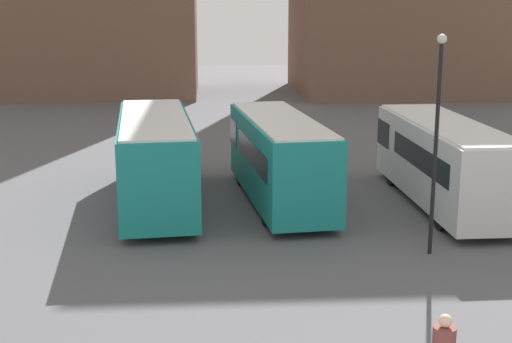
% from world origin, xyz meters
% --- Properties ---
extents(bus_0, '(3.50, 9.94, 3.36)m').
position_xyz_m(bus_0, '(-5.38, 16.84, 1.82)').
color(bus_0, '#19847F').
rests_on(bus_0, ground_plane).
extents(bus_1, '(3.42, 9.46, 3.27)m').
position_xyz_m(bus_1, '(-0.73, 16.84, 1.76)').
color(bus_1, '#19847F').
rests_on(bus_1, ground_plane).
extents(bus_2, '(2.74, 9.89, 3.15)m').
position_xyz_m(bus_2, '(5.37, 16.12, 1.71)').
color(bus_2, silver).
rests_on(bus_2, ground_plane).
extents(lamp_post_1, '(0.28, 0.28, 6.54)m').
position_xyz_m(lamp_post_1, '(3.24, 10.69, 3.79)').
color(lamp_post_1, black).
rests_on(lamp_post_1, ground_plane).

